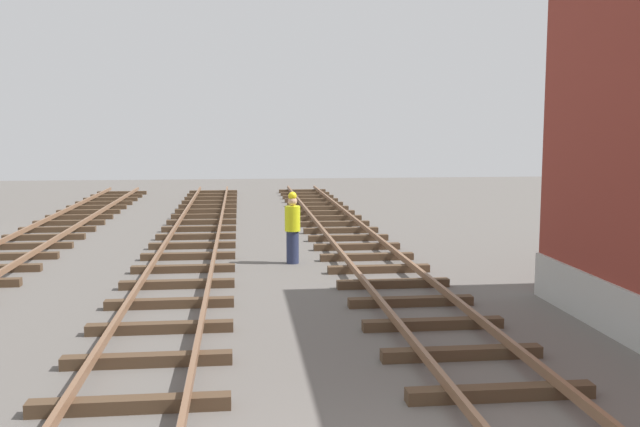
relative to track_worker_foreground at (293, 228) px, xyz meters
The scene contains 1 object.
track_worker_foreground is the anchor object (origin of this frame).
Camera 1 is at (-1.95, -6.16, 3.53)m, focal length 40.11 mm.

